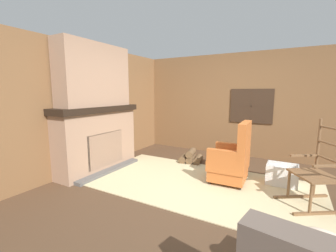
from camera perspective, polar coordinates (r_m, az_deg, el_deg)
name	(u,v)px	position (r m, az deg, el deg)	size (l,w,h in m)	color
ground_plane	(202,193)	(3.61, 8.58, -16.45)	(14.00, 14.00, 0.00)	#4C3523
wood_panel_wall_left	(87,108)	(4.70, -19.86, 4.34)	(0.06, 5.37, 2.43)	brown
wood_panel_wall_back	(240,105)	(5.60, 17.79, 5.05)	(5.37, 0.09, 2.43)	brown
fireplace_hearth	(98,139)	(4.58, -17.33, -3.08)	(0.65, 1.81, 1.25)	#9E7A60
chimney_breast	(95,75)	(4.51, -18.14, 12.11)	(0.39, 1.50, 1.15)	#9E7A60
area_rug	(198,184)	(3.90, 7.57, -14.32)	(3.72, 1.97, 0.01)	#C6B789
armchair	(232,161)	(3.95, 15.84, -8.55)	(0.62, 0.65, 1.05)	#C6662D
rocking_chair	(317,177)	(3.62, 33.59, -10.75)	(0.94, 0.85, 1.16)	brown
firewood_stack	(191,157)	(4.98, 5.84, -7.92)	(0.53, 0.48, 0.28)	brown
laundry_basket	(282,175)	(4.24, 26.95, -10.94)	(0.48, 0.36, 0.34)	white
oil_lamp_vase	(81,101)	(4.33, -21.33, 5.88)	(0.11, 0.11, 0.30)	#B24C42
storage_case	(103,102)	(4.70, -16.15, 5.92)	(0.14, 0.26, 0.15)	gray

